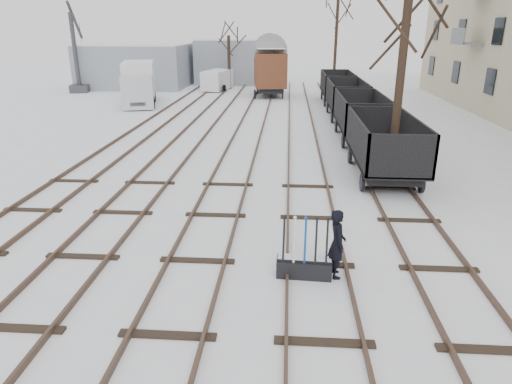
# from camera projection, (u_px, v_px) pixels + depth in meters

# --- Properties ---
(ground) EXTENTS (120.00, 120.00, 0.00)m
(ground) POSITION_uv_depth(u_px,v_px,m) (197.00, 262.00, 11.60)
(ground) COLOR white
(ground) RESTS_ON ground
(tracks) EXTENTS (13.90, 52.00, 0.16)m
(tracks) POSITION_uv_depth(u_px,v_px,m) (246.00, 137.00, 24.40)
(tracks) COLOR black
(tracks) RESTS_ON ground
(shed_left) EXTENTS (10.00, 8.00, 4.10)m
(shed_left) POSITION_uv_depth(u_px,v_px,m) (137.00, 66.00, 45.55)
(shed_left) COLOR gray
(shed_left) RESTS_ON ground
(shed_right) EXTENTS (7.00, 6.00, 4.50)m
(shed_right) POSITION_uv_depth(u_px,v_px,m) (231.00, 61.00, 48.63)
(shed_right) COLOR gray
(shed_right) RESTS_ON ground
(ground_frame) EXTENTS (1.32, 0.50, 1.49)m
(ground_frame) POSITION_uv_depth(u_px,v_px,m) (304.00, 266.00, 10.81)
(ground_frame) COLOR black
(ground_frame) RESTS_ON ground
(worker) EXTENTS (0.47, 0.66, 1.69)m
(worker) POSITION_uv_depth(u_px,v_px,m) (337.00, 244.00, 10.66)
(worker) COLOR black
(worker) RESTS_ON ground
(freight_wagon_a) EXTENTS (2.29, 5.74, 2.34)m
(freight_wagon_a) POSITION_uv_depth(u_px,v_px,m) (383.00, 155.00, 17.96)
(freight_wagon_a) COLOR black
(freight_wagon_a) RESTS_ON ground
(freight_wagon_b) EXTENTS (2.29, 5.74, 2.34)m
(freight_wagon_b) POSITION_uv_depth(u_px,v_px,m) (360.00, 123.00, 23.96)
(freight_wagon_b) COLOR black
(freight_wagon_b) RESTS_ON ground
(freight_wagon_c) EXTENTS (2.29, 5.74, 2.34)m
(freight_wagon_c) POSITION_uv_depth(u_px,v_px,m) (346.00, 104.00, 29.97)
(freight_wagon_c) COLOR black
(freight_wagon_c) RESTS_ON ground
(freight_wagon_d) EXTENTS (2.29, 5.74, 2.34)m
(freight_wagon_d) POSITION_uv_depth(u_px,v_px,m) (337.00, 91.00, 35.97)
(freight_wagon_d) COLOR black
(freight_wagon_d) RESTS_ON ground
(box_van_wagon) EXTENTS (3.32, 5.55, 4.04)m
(box_van_wagon) POSITION_uv_depth(u_px,v_px,m) (270.00, 68.00, 39.03)
(box_van_wagon) COLOR black
(box_van_wagon) RESTS_ON ground
(lorry) EXTENTS (3.44, 7.24, 3.15)m
(lorry) POSITION_uv_depth(u_px,v_px,m) (139.00, 83.00, 34.99)
(lorry) COLOR black
(lorry) RESTS_ON ground
(panel_van) EXTENTS (2.62, 4.45, 1.84)m
(panel_van) POSITION_uv_depth(u_px,v_px,m) (217.00, 80.00, 43.17)
(panel_van) COLOR silver
(panel_van) RESTS_ON ground
(crane) EXTENTS (1.86, 4.66, 7.81)m
(crane) POSITION_uv_depth(u_px,v_px,m) (78.00, 69.00, 41.51)
(crane) COLOR #333338
(crane) RESTS_ON ground
(tree_near) EXTENTS (0.30, 0.30, 7.04)m
(tree_near) POSITION_uv_depth(u_px,v_px,m) (399.00, 91.00, 15.95)
(tree_near) COLOR black
(tree_near) RESTS_ON ground
(tree_far_left) EXTENTS (0.30, 0.30, 4.94)m
(tree_far_left) POSITION_uv_depth(u_px,v_px,m) (229.00, 63.00, 43.61)
(tree_far_left) COLOR black
(tree_far_left) RESTS_ON ground
(tree_far_right) EXTENTS (0.30, 0.30, 8.71)m
(tree_far_right) POSITION_uv_depth(u_px,v_px,m) (336.00, 41.00, 45.92)
(tree_far_right) COLOR black
(tree_far_right) RESTS_ON ground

